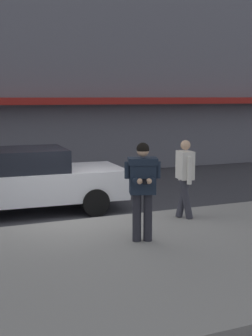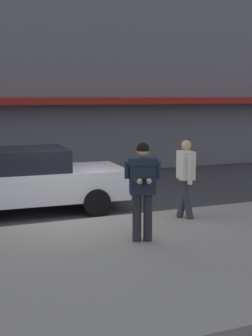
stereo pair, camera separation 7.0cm
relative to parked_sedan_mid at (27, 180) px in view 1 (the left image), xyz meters
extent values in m
plane|color=#333338|center=(0.80, -1.38, -0.79)|extent=(80.00, 80.00, 0.00)
cube|color=gray|center=(1.80, -4.23, -0.72)|extent=(32.00, 5.30, 0.14)
cube|color=silver|center=(1.80, -1.33, -0.79)|extent=(28.00, 0.12, 0.01)
cube|color=maroon|center=(1.80, 4.77, 1.81)|extent=(26.60, 0.70, 0.24)
cube|color=silver|center=(0.04, 0.00, -0.12)|extent=(4.58, 2.03, 0.70)
cube|color=black|center=(-0.14, 0.01, 0.49)|extent=(2.14, 1.73, 0.52)
cylinder|color=black|center=(1.47, 0.79, -0.47)|extent=(0.65, 0.25, 0.64)
cylinder|color=black|center=(1.39, -0.92, -0.47)|extent=(0.65, 0.25, 0.64)
cylinder|color=#23232B|center=(1.51, -3.53, -0.21)|extent=(0.16, 0.16, 0.88)
cylinder|color=#23232B|center=(1.32, -3.47, -0.21)|extent=(0.16, 0.16, 0.88)
cube|color=#192333|center=(1.41, -3.50, 0.55)|extent=(0.53, 0.43, 0.64)
cube|color=#192333|center=(1.41, -3.50, 0.82)|extent=(0.60, 0.49, 0.12)
cylinder|color=#192333|center=(1.67, -3.58, 0.66)|extent=(0.11, 0.11, 0.30)
cylinder|color=#192333|center=(1.50, -3.70, 0.51)|extent=(0.19, 0.32, 0.10)
sphere|color=tan|center=(1.40, -3.81, 0.51)|extent=(0.10, 0.10, 0.10)
cylinder|color=#192333|center=(1.16, -3.41, 0.66)|extent=(0.11, 0.11, 0.30)
cylinder|color=#192333|center=(1.22, -3.60, 0.51)|extent=(0.19, 0.32, 0.10)
sphere|color=tan|center=(1.24, -3.76, 0.51)|extent=(0.10, 0.10, 0.10)
cube|color=black|center=(1.31, -3.82, 0.51)|extent=(0.12, 0.16, 0.07)
sphere|color=tan|center=(1.40, -3.53, 1.01)|extent=(0.22, 0.22, 0.22)
sphere|color=black|center=(1.40, -3.53, 1.04)|extent=(0.23, 0.23, 0.23)
cylinder|color=#33333D|center=(2.95, -2.27, -0.22)|extent=(0.34, 0.19, 0.87)
cylinder|color=#33333D|center=(2.92, -2.45, -0.22)|extent=(0.34, 0.19, 0.87)
cube|color=silver|center=(2.93, -2.36, 0.51)|extent=(0.33, 0.45, 0.60)
cylinder|color=silver|center=(2.97, -2.11, 0.43)|extent=(0.10, 0.10, 0.58)
cylinder|color=silver|center=(2.90, -2.61, 0.43)|extent=(0.10, 0.10, 0.58)
sphere|color=tan|center=(2.93, -2.36, 0.94)|extent=(0.21, 0.21, 0.21)
camera|label=1|loc=(-2.01, -10.99, 1.95)|focal=50.00mm
camera|label=2|loc=(-1.95, -11.02, 1.95)|focal=50.00mm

